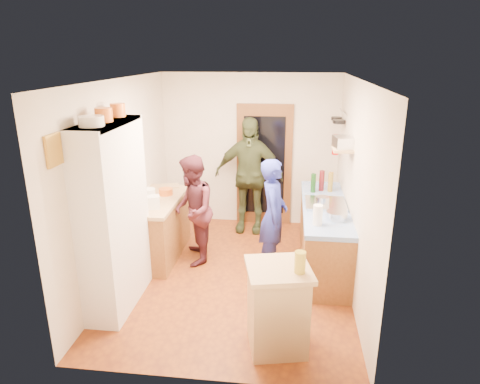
% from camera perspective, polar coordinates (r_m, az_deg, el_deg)
% --- Properties ---
extents(floor, '(3.00, 4.00, 0.02)m').
position_cam_1_polar(floor, '(5.99, -0.65, -11.05)').
color(floor, brown).
rests_on(floor, ground).
extents(ceiling, '(3.00, 4.00, 0.02)m').
position_cam_1_polar(ceiling, '(5.23, -0.75, 14.86)').
color(ceiling, silver).
rests_on(ceiling, ground).
extents(wall_back, '(3.00, 0.02, 2.60)m').
position_cam_1_polar(wall_back, '(7.40, 1.35, 5.57)').
color(wall_back, beige).
rests_on(wall_back, ground).
extents(wall_front, '(3.00, 0.02, 2.60)m').
position_cam_1_polar(wall_front, '(3.62, -4.90, -8.31)').
color(wall_front, beige).
rests_on(wall_front, ground).
extents(wall_left, '(0.02, 4.00, 2.60)m').
position_cam_1_polar(wall_left, '(5.85, -15.52, 1.51)').
color(wall_left, beige).
rests_on(wall_left, ground).
extents(wall_right, '(0.02, 4.00, 2.60)m').
position_cam_1_polar(wall_right, '(5.49, 15.14, 0.44)').
color(wall_right, beige).
rests_on(wall_right, ground).
extents(door_frame, '(0.95, 0.06, 2.10)m').
position_cam_1_polar(door_frame, '(7.40, 3.23, 3.56)').
color(door_frame, brown).
rests_on(door_frame, ground).
extents(door_glass, '(0.70, 0.02, 1.70)m').
position_cam_1_polar(door_glass, '(7.37, 3.22, 3.49)').
color(door_glass, black).
rests_on(door_glass, door_frame).
extents(hutch_body, '(0.40, 1.20, 2.20)m').
position_cam_1_polar(hutch_body, '(5.14, -16.44, -3.25)').
color(hutch_body, silver).
rests_on(hutch_body, ground).
extents(hutch_top_shelf, '(0.40, 1.14, 0.04)m').
position_cam_1_polar(hutch_top_shelf, '(4.87, -17.57, 8.69)').
color(hutch_top_shelf, silver).
rests_on(hutch_top_shelf, hutch_body).
extents(plate_stack, '(0.25, 0.25, 0.10)m').
position_cam_1_polar(plate_stack, '(4.58, -19.21, 8.90)').
color(plate_stack, white).
rests_on(plate_stack, hutch_top_shelf).
extents(orange_pot_a, '(0.19, 0.19, 0.15)m').
position_cam_1_polar(orange_pot_a, '(4.85, -17.72, 9.77)').
color(orange_pot_a, orange).
rests_on(orange_pot_a, hutch_top_shelf).
extents(orange_pot_b, '(0.17, 0.17, 0.15)m').
position_cam_1_polar(orange_pot_b, '(5.20, -15.98, 10.46)').
color(orange_pot_b, orange).
rests_on(orange_pot_b, hutch_top_shelf).
extents(left_counter_base, '(0.60, 1.40, 0.85)m').
position_cam_1_polar(left_counter_base, '(6.44, -10.82, -4.90)').
color(left_counter_base, brown).
rests_on(left_counter_base, ground).
extents(left_counter_top, '(0.64, 1.44, 0.05)m').
position_cam_1_polar(left_counter_top, '(6.28, -11.06, -1.12)').
color(left_counter_top, tan).
rests_on(left_counter_top, left_counter_base).
extents(toaster, '(0.27, 0.22, 0.17)m').
position_cam_1_polar(toaster, '(5.88, -11.80, -1.35)').
color(toaster, white).
rests_on(toaster, left_counter_top).
extents(kettle, '(0.19, 0.19, 0.20)m').
position_cam_1_polar(kettle, '(6.11, -12.04, -0.49)').
color(kettle, white).
rests_on(kettle, left_counter_top).
extents(orange_bowl, '(0.26, 0.26, 0.09)m').
position_cam_1_polar(orange_bowl, '(6.42, -9.87, 0.05)').
color(orange_bowl, orange).
rests_on(orange_bowl, left_counter_top).
extents(chopping_board, '(0.35, 0.29, 0.02)m').
position_cam_1_polar(chopping_board, '(6.80, -9.43, 0.80)').
color(chopping_board, tan).
rests_on(chopping_board, left_counter_top).
extents(right_counter_base, '(0.60, 2.20, 0.84)m').
position_cam_1_polar(right_counter_base, '(6.22, 11.03, -5.80)').
color(right_counter_base, brown).
rests_on(right_counter_base, ground).
extents(right_counter_top, '(0.62, 2.22, 0.06)m').
position_cam_1_polar(right_counter_top, '(6.06, 11.29, -1.90)').
color(right_counter_top, blue).
rests_on(right_counter_top, right_counter_base).
extents(hob, '(0.55, 0.58, 0.04)m').
position_cam_1_polar(hob, '(6.02, 11.33, -1.53)').
color(hob, silver).
rests_on(hob, right_counter_top).
extents(pot_on_hob, '(0.18, 0.18, 0.11)m').
position_cam_1_polar(pot_on_hob, '(5.90, 10.96, -1.13)').
color(pot_on_hob, silver).
rests_on(pot_on_hob, hob).
extents(bottle_a, '(0.09, 0.09, 0.29)m').
position_cam_1_polar(bottle_a, '(6.49, 9.75, 1.19)').
color(bottle_a, '#143F14').
rests_on(bottle_a, right_counter_top).
extents(bottle_b, '(0.09, 0.09, 0.31)m').
position_cam_1_polar(bottle_b, '(6.60, 10.84, 1.51)').
color(bottle_b, '#591419').
rests_on(bottle_b, right_counter_top).
extents(bottle_c, '(0.09, 0.09, 0.30)m').
position_cam_1_polar(bottle_c, '(6.58, 11.98, 1.32)').
color(bottle_c, olive).
rests_on(bottle_c, right_counter_top).
extents(paper_towel, '(0.14, 0.14, 0.25)m').
position_cam_1_polar(paper_towel, '(5.28, 10.33, -3.04)').
color(paper_towel, white).
rests_on(paper_towel, right_counter_top).
extents(mixing_bowl, '(0.33, 0.33, 0.10)m').
position_cam_1_polar(mixing_bowl, '(5.53, 12.75, -3.06)').
color(mixing_bowl, silver).
rests_on(mixing_bowl, right_counter_top).
extents(island_base, '(0.65, 0.65, 0.86)m').
position_cam_1_polar(island_base, '(4.50, 5.01, -15.36)').
color(island_base, tan).
rests_on(island_base, ground).
extents(island_top, '(0.74, 0.74, 0.05)m').
position_cam_1_polar(island_top, '(4.27, 5.17, -10.25)').
color(island_top, tan).
rests_on(island_top, island_base).
extents(cutting_board, '(0.40, 0.35, 0.02)m').
position_cam_1_polar(cutting_board, '(4.30, 4.39, -9.86)').
color(cutting_board, white).
rests_on(cutting_board, island_top).
extents(oil_jar, '(0.13, 0.13, 0.22)m').
position_cam_1_polar(oil_jar, '(4.14, 8.01, -9.25)').
color(oil_jar, '#AD9E2D').
rests_on(oil_jar, island_top).
extents(pan_rail, '(0.02, 0.65, 0.02)m').
position_cam_1_polar(pan_rail, '(6.80, 13.52, 10.39)').
color(pan_rail, silver).
rests_on(pan_rail, wall_right).
extents(pan_hang_a, '(0.18, 0.18, 0.05)m').
position_cam_1_polar(pan_hang_a, '(6.64, 13.08, 9.11)').
color(pan_hang_a, black).
rests_on(pan_hang_a, pan_rail).
extents(pan_hang_b, '(0.16, 0.16, 0.05)m').
position_cam_1_polar(pan_hang_b, '(6.84, 12.90, 9.21)').
color(pan_hang_b, black).
rests_on(pan_hang_b, pan_rail).
extents(pan_hang_c, '(0.17, 0.17, 0.05)m').
position_cam_1_polar(pan_hang_c, '(7.04, 12.75, 9.54)').
color(pan_hang_c, black).
rests_on(pan_hang_c, pan_rail).
extents(wall_shelf, '(0.26, 0.42, 0.03)m').
position_cam_1_polar(wall_shelf, '(5.80, 13.50, 5.60)').
color(wall_shelf, tan).
rests_on(wall_shelf, wall_right).
extents(radio, '(0.27, 0.33, 0.15)m').
position_cam_1_polar(radio, '(5.78, 13.57, 6.47)').
color(radio, silver).
rests_on(radio, wall_shelf).
extents(ext_bracket, '(0.06, 0.10, 0.04)m').
position_cam_1_polar(ext_bracket, '(7.08, 13.10, 5.77)').
color(ext_bracket, black).
rests_on(ext_bracket, wall_right).
extents(fire_extinguisher, '(0.11, 0.11, 0.32)m').
position_cam_1_polar(fire_extinguisher, '(7.06, 12.64, 6.19)').
color(fire_extinguisher, red).
rests_on(fire_extinguisher, wall_right).
extents(picture_frame, '(0.03, 0.25, 0.30)m').
position_cam_1_polar(picture_frame, '(4.32, -23.60, 5.14)').
color(picture_frame, gold).
rests_on(picture_frame, wall_left).
extents(person_hob, '(0.38, 0.57, 1.58)m').
position_cam_1_polar(person_hob, '(5.85, 4.75, -3.20)').
color(person_hob, navy).
rests_on(person_hob, ground).
extents(person_left, '(0.74, 0.87, 1.57)m').
position_cam_1_polar(person_left, '(6.10, -6.12, -2.34)').
color(person_left, '#441B24').
rests_on(person_left, ground).
extents(person_back, '(1.16, 0.54, 1.94)m').
position_cam_1_polar(person_back, '(7.08, 1.28, 2.22)').
color(person_back, '#343D22').
rests_on(person_back, ground).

